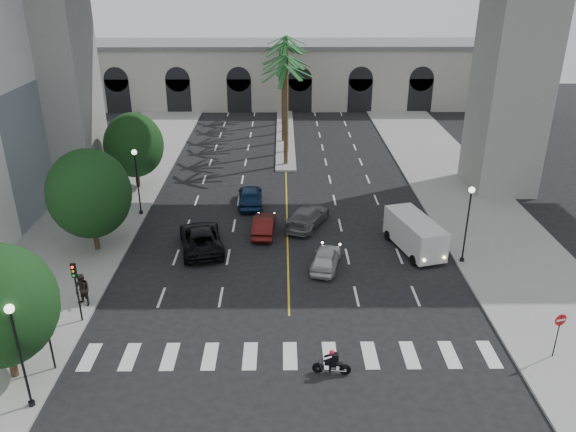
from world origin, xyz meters
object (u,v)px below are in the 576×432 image
object	(u,v)px
car_b	(264,225)
do_not_enter_sign	(559,327)
lamp_post_left_far	(137,177)
car_c	(201,238)
car_a	(326,258)
pedestrian_a	(31,312)
motorcycle_rider	(333,363)
car_d	(307,217)
lamp_post_right	(468,218)
traffic_signal_near	(47,327)
cargo_van	(415,233)
car_e	(250,196)
pedestrian_b	(83,290)
traffic_signal_far	(76,283)
lamp_post_left_near	(19,348)

from	to	relation	value
car_b	do_not_enter_sign	bearing A→B (deg)	138.81
lamp_post_left_far	car_c	size ratio (longest dim) A/B	0.92
lamp_post_left_far	car_a	size ratio (longest dim) A/B	1.34
car_a	pedestrian_a	xyz separation A→B (m)	(-16.21, -6.40, 0.30)
motorcycle_rider	car_d	bearing A→B (deg)	98.05
car_d	pedestrian_a	size ratio (longest dim) A/B	3.12
lamp_post_right	traffic_signal_near	xyz separation A→B (m)	(-22.70, -10.50, -0.71)
car_d	cargo_van	size ratio (longest dim) A/B	0.89
car_d	car_e	size ratio (longest dim) A/B	1.08
car_c	car_e	bearing A→B (deg)	-123.75
cargo_van	pedestrian_a	bearing A→B (deg)	-174.00
pedestrian_b	do_not_enter_sign	distance (m)	25.13
traffic_signal_near	car_a	world-z (taller)	traffic_signal_near
pedestrian_a	traffic_signal_far	bearing A→B (deg)	16.80
car_e	pedestrian_b	distance (m)	17.29
cargo_van	car_b	bearing A→B (deg)	149.80
lamp_post_left_near	car_c	size ratio (longest dim) A/B	0.92
lamp_post_right	cargo_van	distance (m)	3.84
lamp_post_left_far	traffic_signal_near	world-z (taller)	lamp_post_left_far
lamp_post_left_far	car_e	size ratio (longest dim) A/B	1.12
lamp_post_left_far	car_c	world-z (taller)	lamp_post_left_far
motorcycle_rider	car_a	distance (m)	10.36
lamp_post_left_near	lamp_post_right	distance (m)	26.25
traffic_signal_near	motorcycle_rider	world-z (taller)	traffic_signal_near
lamp_post_right	car_b	xyz separation A→B (m)	(-13.09, 4.56, -2.52)
lamp_post_right	traffic_signal_near	distance (m)	25.02
traffic_signal_far	car_b	size ratio (longest dim) A/B	0.86
traffic_signal_far	pedestrian_a	distance (m)	2.95
car_a	cargo_van	distance (m)	6.63
traffic_signal_far	car_e	distance (m)	18.55
lamp_post_right	car_d	distance (m)	11.80
car_d	pedestrian_a	xyz separation A→B (m)	(-15.28, -12.82, 0.23)
car_a	do_not_enter_sign	distance (m)	14.16
car_b	car_c	size ratio (longest dim) A/B	0.73
cargo_van	motorcycle_rider	bearing A→B (deg)	-132.77
pedestrian_b	motorcycle_rider	bearing A→B (deg)	1.60
pedestrian_a	do_not_enter_sign	world-z (taller)	do_not_enter_sign
car_b	lamp_post_left_far	bearing A→B (deg)	-16.24
motorcycle_rider	do_not_enter_sign	world-z (taller)	do_not_enter_sign
lamp_post_left_far	cargo_van	size ratio (longest dim) A/B	0.92
lamp_post_left_near	traffic_signal_far	xyz separation A→B (m)	(0.10, 6.50, -0.71)
car_d	lamp_post_left_far	bearing A→B (deg)	14.22
lamp_post_right	car_a	world-z (taller)	lamp_post_right
lamp_post_left_near	traffic_signal_near	size ratio (longest dim) A/B	1.47
traffic_signal_far	cargo_van	bearing A→B (deg)	22.66
lamp_post_left_far	lamp_post_right	distance (m)	24.16
car_b	pedestrian_b	bearing A→B (deg)	47.00
lamp_post_right	car_b	bearing A→B (deg)	160.79
lamp_post_left_far	do_not_enter_sign	size ratio (longest dim) A/B	2.07
cargo_van	do_not_enter_sign	size ratio (longest dim) A/B	2.25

